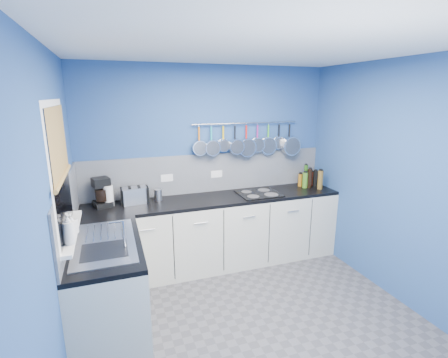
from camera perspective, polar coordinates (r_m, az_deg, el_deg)
floor at (r=3.51m, az=5.24°, el=-23.35°), size 3.20×3.00×0.02m
ceiling at (r=2.81m, az=6.49°, el=21.96°), size 3.20×3.00×0.02m
wall_back at (r=4.29m, az=-2.72°, el=2.42°), size 3.20×0.02×2.50m
wall_front at (r=1.79m, az=27.57°, el=-16.98°), size 3.20×0.02×2.50m
wall_left at (r=2.70m, az=-27.20°, el=-6.42°), size 0.02×3.00×2.50m
wall_right at (r=3.87m, az=27.99°, el=-0.59°), size 0.02×3.00×2.50m
backsplash_back at (r=4.29m, az=-2.62°, el=1.06°), size 3.20×0.02×0.50m
backsplash_left at (r=3.29m, az=-25.31°, el=-4.48°), size 0.02×1.80×0.50m
cabinet_run_back at (r=4.26m, az=-1.38°, el=-9.27°), size 3.20×0.60×0.86m
worktop_back at (r=4.10m, az=-1.42°, el=-3.49°), size 3.20×0.60×0.04m
cabinet_run_left at (r=3.29m, az=-19.21°, el=-17.71°), size 0.60×1.20×0.86m
worktop_left at (r=3.08m, az=-19.90°, el=-10.56°), size 0.60×1.20×0.04m
window_frame at (r=2.90m, az=-26.44°, el=1.22°), size 0.01×1.00×1.10m
window_glass at (r=2.90m, az=-26.35°, el=1.23°), size 0.01×0.90×1.00m
bamboo_blind at (r=2.86m, az=-26.68°, el=5.63°), size 0.01×0.90×0.55m
window_sill at (r=3.04m, az=-24.90°, el=-8.23°), size 0.10×0.98×0.03m
sink_unit at (r=3.07m, az=-19.94°, el=-10.16°), size 0.50×0.95×0.01m
mixer_tap at (r=2.86m, az=-16.93°, el=-9.04°), size 0.12×0.08×0.26m
socket_left at (r=4.16m, az=-9.83°, el=0.17°), size 0.15×0.01×0.09m
socket_right at (r=4.31m, az=-1.29°, el=0.86°), size 0.15×0.01×0.09m
pot_rail at (r=4.32m, az=3.88°, el=9.60°), size 1.45×0.02×0.02m
soap_bottle_a at (r=2.73m, az=-25.30°, el=-7.80°), size 0.11×0.11×0.24m
soap_bottle_b at (r=2.92m, az=-24.87°, el=-7.05°), size 0.10×0.10×0.17m
paper_towel at (r=3.96m, az=-19.31°, el=-2.80°), size 0.13×0.13×0.24m
coffee_maker at (r=3.98m, az=-20.37°, el=-2.19°), size 0.24×0.25×0.33m
toaster at (r=4.00m, az=-15.17°, el=-2.74°), size 0.32×0.22×0.19m
canister at (r=4.04m, az=-11.29°, el=-2.71°), size 0.12×0.12×0.14m
hob at (r=4.26m, az=6.01°, el=-2.53°), size 0.52×0.45×0.01m
pan_0 at (r=4.13m, az=-4.30°, el=6.72°), size 0.19×0.08×0.38m
pan_1 at (r=4.17m, az=-2.18°, el=6.76°), size 0.20×0.10×0.39m
pan_2 at (r=4.22m, az=-0.11°, el=7.11°), size 0.16×0.06×0.35m
pan_3 at (r=4.28m, az=1.92°, el=6.95°), size 0.20×0.11×0.39m
pan_4 at (r=4.34m, az=3.88°, el=6.72°), size 0.25×0.08×0.44m
pan_5 at (r=4.40m, az=5.81°, el=7.12°), size 0.20×0.06×0.39m
pan_6 at (r=4.47m, az=7.66°, el=6.92°), size 0.24×0.06×0.43m
pan_7 at (r=4.54m, az=9.47°, el=7.37°), size 0.17×0.05×0.36m
pan_8 at (r=4.62m, az=11.19°, el=6.88°), size 0.26×0.13×0.45m
condiment_0 at (r=4.78m, az=14.87°, el=0.07°), size 0.06×0.06×0.19m
condiment_1 at (r=4.73m, az=13.92°, el=0.61°), size 0.05×0.05×0.29m
condiment_2 at (r=4.69m, az=13.03°, el=-0.19°), size 0.06×0.06×0.17m
condiment_3 at (r=4.73m, az=15.49°, el=0.06°), size 0.06×0.06×0.22m
condiment_4 at (r=4.63m, az=14.56°, el=0.10°), size 0.06×0.06×0.26m
condiment_5 at (r=4.63m, az=13.83°, el=-0.19°), size 0.07×0.07×0.21m
condiment_6 at (r=4.62m, az=16.29°, el=-0.14°), size 0.07×0.07×0.25m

